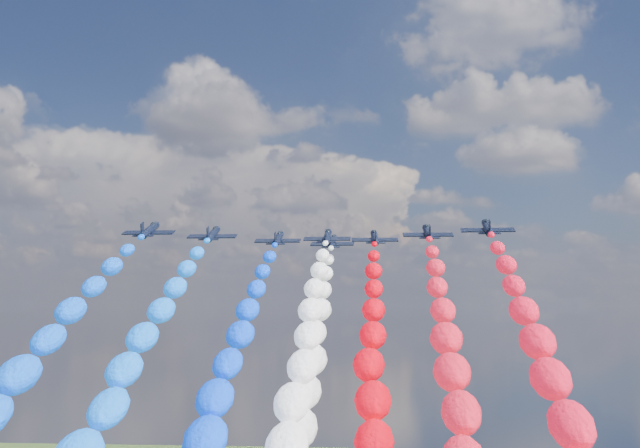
# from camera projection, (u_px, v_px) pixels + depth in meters

# --- Properties ---
(jet_0) EXTENTS (9.74, 13.30, 6.83)m
(jet_0) POSITION_uv_depth(u_px,v_px,m) (150.00, 230.00, 153.40)
(jet_0) COLOR black
(trail_0) EXTENTS (6.44, 110.02, 58.40)m
(trail_0) POSITION_uv_depth(u_px,v_px,m) (3.00, 421.00, 94.03)
(trail_0) COLOR blue
(jet_1) EXTENTS (9.87, 13.39, 6.83)m
(jet_1) POSITION_uv_depth(u_px,v_px,m) (213.00, 234.00, 161.59)
(jet_1) COLOR black
(trail_1) EXTENTS (6.44, 110.02, 58.40)m
(trail_1) POSITION_uv_depth(u_px,v_px,m) (115.00, 412.00, 102.22)
(trail_1) COLOR blue
(jet_2) EXTENTS (9.80, 13.34, 6.83)m
(jet_2) POSITION_uv_depth(u_px,v_px,m) (278.00, 239.00, 172.73)
(jet_2) COLOR black
(trail_2) EXTENTS (6.44, 110.02, 58.40)m
(trail_2) POSITION_uv_depth(u_px,v_px,m) (224.00, 402.00, 113.36)
(trail_2) COLOR #0639DF
(jet_3) EXTENTS (9.79, 13.33, 6.83)m
(jet_3) POSITION_uv_depth(u_px,v_px,m) (327.00, 237.00, 167.63)
(jet_3) COLOR black
(trail_3) EXTENTS (6.44, 110.02, 58.40)m
(trail_3) POSITION_uv_depth(u_px,v_px,m) (298.00, 406.00, 108.25)
(trail_3) COLOR white
(jet_4) EXTENTS (10.14, 13.59, 6.83)m
(jet_4) POSITION_uv_depth(u_px,v_px,m) (333.00, 242.00, 181.39)
(jet_4) COLOR black
(trail_4) EXTENTS (6.44, 110.02, 58.40)m
(trail_4) POSITION_uv_depth(u_px,v_px,m) (309.00, 395.00, 122.02)
(trail_4) COLOR white
(jet_5) EXTENTS (10.46, 13.81, 6.83)m
(jet_5) POSITION_uv_depth(u_px,v_px,m) (375.00, 238.00, 169.99)
(jet_5) COLOR black
(trail_5) EXTENTS (6.44, 110.02, 58.40)m
(trail_5) POSITION_uv_depth(u_px,v_px,m) (371.00, 404.00, 110.61)
(trail_5) COLOR red
(jet_6) EXTENTS (10.21, 13.63, 6.83)m
(jet_6) POSITION_uv_depth(u_px,v_px,m) (428.00, 233.00, 158.04)
(jet_6) COLOR black
(trail_6) EXTENTS (6.44, 110.02, 58.40)m
(trail_6) POSITION_uv_depth(u_px,v_px,m) (456.00, 416.00, 98.67)
(trail_6) COLOR red
(jet_7) EXTENTS (10.25, 13.66, 6.83)m
(jet_7) POSITION_uv_depth(u_px,v_px,m) (487.00, 228.00, 148.27)
(jet_7) COLOR black
(trail_7) EXTENTS (6.44, 110.02, 58.40)m
(trail_7) POSITION_uv_depth(u_px,v_px,m) (558.00, 428.00, 88.90)
(trail_7) COLOR red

